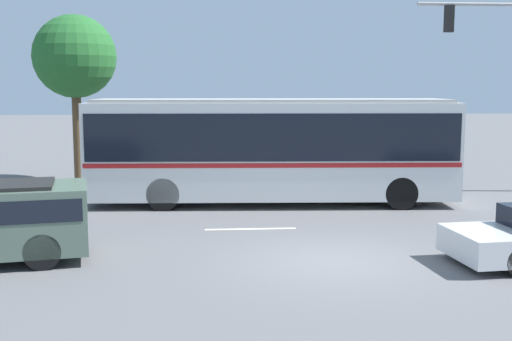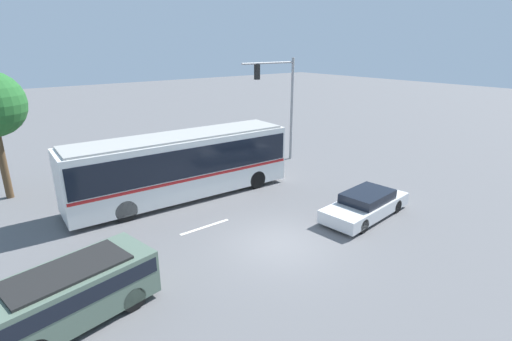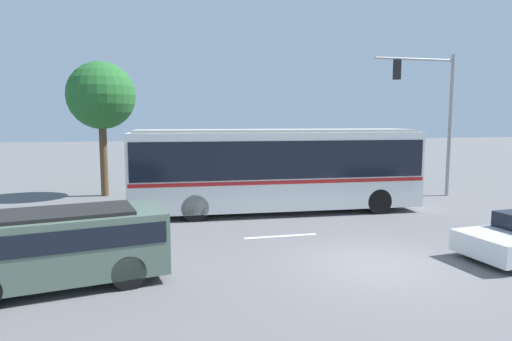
% 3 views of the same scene
% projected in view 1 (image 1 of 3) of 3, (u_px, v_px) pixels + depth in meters
% --- Properties ---
extents(ground_plane, '(140.00, 140.00, 0.00)m').
position_uv_depth(ground_plane, '(332.00, 260.00, 13.82)').
color(ground_plane, '#5B5B5E').
extents(city_bus, '(11.61, 3.15, 3.33)m').
position_uv_depth(city_bus, '(272.00, 144.00, 20.26)').
color(city_bus, silver).
rests_on(city_bus, ground).
extents(traffic_light_pole, '(4.19, 0.24, 6.80)m').
position_uv_depth(traffic_light_pole, '(505.00, 66.00, 22.23)').
color(traffic_light_pole, gray).
rests_on(traffic_light_pole, ground).
extents(flowering_hedge, '(7.71, 1.37, 1.53)m').
position_uv_depth(flowering_hedge, '(281.00, 164.00, 24.52)').
color(flowering_hedge, '#286028').
rests_on(flowering_hedge, ground).
extents(street_tree_left, '(3.23, 3.23, 6.49)m').
position_uv_depth(street_tree_left, '(75.00, 58.00, 24.84)').
color(street_tree_left, brown).
rests_on(street_tree_left, ground).
extents(lane_stripe_near, '(2.40, 0.16, 0.01)m').
position_uv_depth(lane_stripe_near, '(250.00, 229.00, 16.79)').
color(lane_stripe_near, silver).
rests_on(lane_stripe_near, ground).
extents(lane_stripe_mid, '(2.40, 0.16, 0.01)m').
position_uv_depth(lane_stripe_mid, '(14.00, 231.00, 16.55)').
color(lane_stripe_mid, silver).
rests_on(lane_stripe_mid, ground).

